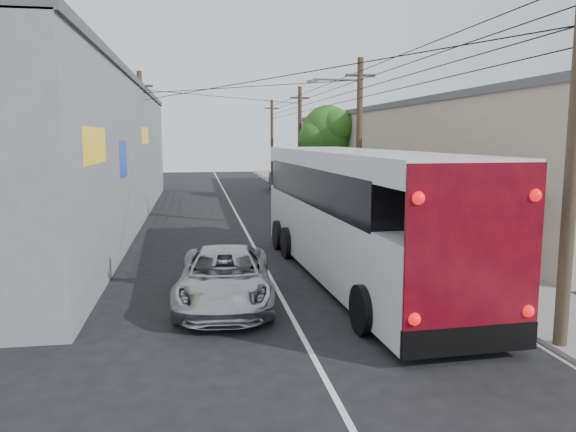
% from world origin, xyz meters
% --- Properties ---
extents(ground, '(120.00, 120.00, 0.00)m').
position_xyz_m(ground, '(0.00, 0.00, 0.00)').
color(ground, black).
rests_on(ground, ground).
extents(sidewalk, '(3.00, 80.00, 0.12)m').
position_xyz_m(sidewalk, '(6.50, 20.00, 0.06)').
color(sidewalk, slate).
rests_on(sidewalk, ground).
extents(building_right, '(7.09, 40.00, 6.25)m').
position_xyz_m(building_right, '(10.99, 22.00, 3.15)').
color(building_right, '#B5AB90').
rests_on(building_right, ground).
extents(building_left, '(7.20, 36.00, 7.25)m').
position_xyz_m(building_left, '(-8.50, 18.00, 3.65)').
color(building_left, gray).
rests_on(building_left, ground).
extents(utility_poles, '(11.80, 45.28, 8.00)m').
position_xyz_m(utility_poles, '(3.13, 20.33, 4.13)').
color(utility_poles, '#473828').
rests_on(utility_poles, ground).
extents(street_tree, '(4.40, 4.00, 6.60)m').
position_xyz_m(street_tree, '(6.87, 26.02, 4.67)').
color(street_tree, '#3F2B19').
rests_on(street_tree, ground).
extents(coach_bus, '(3.73, 14.07, 4.02)m').
position_xyz_m(coach_bus, '(2.61, 4.57, 2.08)').
color(coach_bus, silver).
rests_on(coach_bus, ground).
extents(jeepney, '(2.83, 5.49, 1.48)m').
position_xyz_m(jeepney, '(-1.58, 2.37, 0.74)').
color(jeepney, silver).
rests_on(jeepney, ground).
extents(parked_suv, '(2.31, 5.42, 1.56)m').
position_xyz_m(parked_suv, '(3.80, 13.00, 0.78)').
color(parked_suv, '#A6A6AE').
rests_on(parked_suv, ground).
extents(parked_car_mid, '(1.91, 4.07, 1.35)m').
position_xyz_m(parked_car_mid, '(3.80, 21.64, 0.67)').
color(parked_car_mid, '#252429').
rests_on(parked_car_mid, ground).
extents(parked_car_far, '(1.94, 4.81, 1.56)m').
position_xyz_m(parked_car_far, '(4.60, 33.59, 0.78)').
color(parked_car_far, black).
rests_on(parked_car_far, ground).
extents(pedestrian_near, '(0.64, 0.54, 1.49)m').
position_xyz_m(pedestrian_near, '(5.40, 9.44, 0.86)').
color(pedestrian_near, '#CA6B7D').
rests_on(pedestrian_near, sidewalk).
extents(pedestrian_far, '(0.84, 0.74, 1.44)m').
position_xyz_m(pedestrian_far, '(6.44, 14.42, 0.84)').
color(pedestrian_far, '#94AED7').
rests_on(pedestrian_far, sidewalk).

